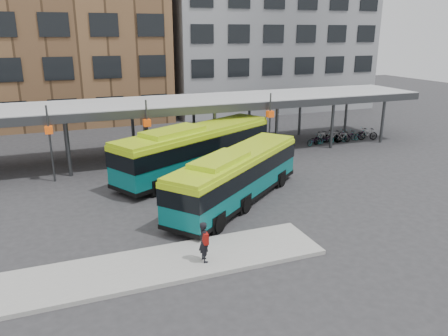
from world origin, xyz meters
The scene contains 9 objects.
ground centered at (0.00, 0.00, 0.00)m, with size 120.00×120.00×0.00m, color #28282B.
boarding_island centered at (-5.50, -3.00, 0.09)m, with size 14.00×3.00×0.18m, color gray.
canopy centered at (-0.06, 12.87, 3.91)m, with size 40.00×6.53×4.80m.
building_brick centered at (-10.00, 32.00, 11.00)m, with size 26.00×14.00×22.00m, color brown.
building_grey centered at (16.00, 32.00, 10.00)m, with size 24.00×14.00×20.00m, color slate.
bus_front centered at (0.28, 2.33, 1.57)m, with size 9.97×8.62×3.01m.
bus_rear centered at (-0.22, 7.95, 1.74)m, with size 11.93×8.01×3.35m.
pedestrian centered at (-3.54, -3.48, 1.04)m, with size 0.41×0.65×1.69m.
bike_rack centered at (13.90, 11.88, 0.48)m, with size 7.10×1.70×1.08m.
Camera 1 is at (-8.46, -18.33, 8.97)m, focal length 35.00 mm.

